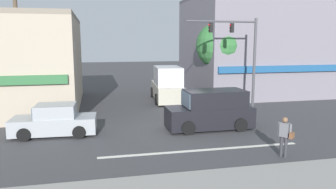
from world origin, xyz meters
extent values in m
plane|color=#3D3D3F|center=(0.00, 0.00, 0.00)|extent=(120.00, 120.00, 0.00)
cube|color=silver|center=(0.00, -3.50, 0.00)|extent=(9.00, 0.24, 0.01)
cube|color=slate|center=(10.16, 11.29, 4.17)|extent=(12.11, 10.18, 8.34)
cube|color=#1E5184|center=(10.16, 6.10, 2.60)|extent=(11.50, 0.24, 0.50)
cylinder|color=#4C3823|center=(5.21, 7.93, 1.49)|extent=(0.32, 0.32, 2.98)
sphere|color=#337038|center=(5.21, 7.93, 4.39)|extent=(3.75, 3.75, 3.75)
cylinder|color=brown|center=(-8.56, 3.15, 3.80)|extent=(0.22, 0.22, 7.61)
cylinder|color=#47474C|center=(6.00, 3.65, 3.10)|extent=(0.18, 0.18, 6.20)
cylinder|color=#47474C|center=(3.60, 3.65, 5.95)|extent=(4.80, 0.12, 0.12)
cube|color=black|center=(4.32, 3.65, 5.55)|extent=(0.20, 0.24, 0.60)
sphere|color=red|center=(4.20, 3.65, 5.73)|extent=(0.12, 0.12, 0.12)
sphere|color=black|center=(4.20, 3.65, 5.55)|extent=(0.12, 0.12, 0.12)
sphere|color=black|center=(4.20, 3.65, 5.37)|extent=(0.12, 0.12, 0.12)
cube|color=black|center=(2.88, 3.65, 5.55)|extent=(0.20, 0.24, 0.60)
sphere|color=red|center=(2.76, 3.65, 5.73)|extent=(0.12, 0.12, 0.12)
sphere|color=black|center=(2.76, 3.65, 5.55)|extent=(0.12, 0.12, 0.12)
sphere|color=black|center=(2.76, 3.65, 5.37)|extent=(0.12, 0.12, 0.12)
cube|color=black|center=(1.48, -0.18, 0.66)|extent=(4.60, 1.84, 1.10)
cube|color=black|center=(1.78, -0.18, 1.66)|extent=(3.20, 1.80, 0.90)
cube|color=#475666|center=(0.16, -0.18, 1.66)|extent=(0.06, 1.66, 0.76)
cylinder|color=black|center=(0.06, -1.10, 0.36)|extent=(0.72, 0.20, 0.72)
cylinder|color=black|center=(0.06, 0.74, 0.36)|extent=(0.72, 0.20, 0.72)
cylinder|color=black|center=(2.91, -1.10, 0.36)|extent=(0.72, 0.20, 0.72)
cylinder|color=black|center=(2.91, 0.74, 0.36)|extent=(0.72, 0.20, 0.72)
cube|color=#B7B29E|center=(1.12, 8.73, 0.75)|extent=(2.44, 5.74, 1.20)
cube|color=silver|center=(1.07, 8.18, 2.05)|extent=(2.16, 3.54, 1.40)
cube|color=#475666|center=(1.21, 9.90, 2.05)|extent=(1.75, 0.20, 1.19)
cylinder|color=black|center=(0.26, 10.54, 0.42)|extent=(0.31, 0.86, 0.84)
cylinder|color=black|center=(2.25, 10.38, 0.42)|extent=(0.31, 0.86, 0.84)
cylinder|color=black|center=(-0.02, 7.08, 0.42)|extent=(0.31, 0.86, 0.84)
cylinder|color=black|center=(1.98, 6.92, 0.42)|extent=(0.31, 0.86, 0.84)
cube|color=#999EA3|center=(-6.54, 0.36, 0.54)|extent=(4.18, 1.89, 0.80)
cube|color=#999EA3|center=(-6.44, 0.35, 1.26)|extent=(1.97, 1.65, 0.64)
cube|color=#475666|center=(-7.41, 0.40, 1.26)|extent=(0.13, 1.44, 0.54)
cylinder|color=black|center=(-7.85, -0.43, 0.32)|extent=(0.65, 0.21, 0.64)
cylinder|color=black|center=(-7.77, 1.27, 0.32)|extent=(0.65, 0.21, 0.64)
cylinder|color=black|center=(-5.31, -0.55, 0.32)|extent=(0.65, 0.21, 0.64)
cylinder|color=black|center=(-5.23, 1.14, 0.32)|extent=(0.65, 0.21, 0.64)
cylinder|color=#333338|center=(2.91, -4.95, 0.43)|extent=(0.14, 0.14, 0.86)
cylinder|color=#333338|center=(3.02, -5.09, 0.43)|extent=(0.14, 0.14, 0.86)
cube|color=slate|center=(2.96, -5.02, 1.15)|extent=(0.39, 0.42, 0.58)
sphere|color=brown|center=(2.96, -5.02, 1.56)|extent=(0.22, 0.22, 0.22)
cylinder|color=slate|center=(2.82, -4.83, 1.15)|extent=(0.09, 0.09, 0.56)
cylinder|color=slate|center=(3.11, -5.22, 1.15)|extent=(0.09, 0.09, 0.56)
cube|color=brown|center=(3.12, -5.30, 0.98)|extent=(0.30, 0.26, 0.24)
camera|label=1|loc=(-4.46, -16.53, 4.69)|focal=35.00mm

